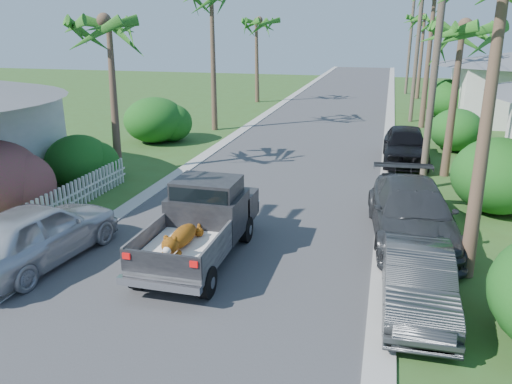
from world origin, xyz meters
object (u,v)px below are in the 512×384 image
(utility_pole_b, at_px, (435,66))
(utility_pole_c, at_px, (417,49))
(parked_car_rf, at_px, (406,145))
(parked_car_rm, at_px, (412,213))
(palm_r_d, at_px, (425,17))
(utility_pole_d, at_px, (410,43))
(parked_car_rn, at_px, (417,281))
(palm_r_b, at_px, (463,27))
(parked_car_ln, at_px, (36,234))
(palm_l_d, at_px, (257,21))
(pickup_truck, at_px, (204,219))
(palm_l_b, at_px, (107,21))

(utility_pole_b, bearing_deg, utility_pole_c, 90.00)
(parked_car_rf, bearing_deg, utility_pole_b, -82.22)
(parked_car_rf, relative_size, utility_pole_b, 0.54)
(parked_car_rf, distance_m, utility_pole_b, 5.41)
(parked_car_rm, height_order, palm_r_d, palm_r_d)
(utility_pole_d, bearing_deg, parked_car_rm, -90.98)
(parked_car_rn, distance_m, palm_r_d, 36.68)
(parked_car_rm, height_order, palm_r_b, palm_r_b)
(palm_r_d, height_order, utility_pole_b, utility_pole_b)
(parked_car_ln, distance_m, palm_l_d, 30.88)
(utility_pole_b, bearing_deg, pickup_truck, -128.59)
(parked_car_rf, distance_m, palm_l_d, 21.42)
(pickup_truck, distance_m, palm_l_d, 29.74)
(parked_car_rf, bearing_deg, utility_pole_c, 85.80)
(parked_car_rf, distance_m, palm_l_b, 13.81)
(parked_car_rn, height_order, parked_car_rf, parked_car_rf)
(parked_car_rm, bearing_deg, utility_pole_c, 82.53)
(parked_car_rf, distance_m, parked_car_ln, 16.20)
(parked_car_rn, height_order, palm_r_d, palm_r_d)
(parked_car_rn, xyz_separation_m, utility_pole_d, (0.60, 39.15, 3.92))
(parked_car_rm, bearing_deg, utility_pole_b, 77.65)
(palm_r_b, height_order, palm_r_d, palm_r_d)
(parked_car_rn, distance_m, parked_car_rm, 3.95)
(pickup_truck, height_order, parked_car_rn, pickup_truck)
(parked_car_rn, bearing_deg, palm_r_b, 80.48)
(palm_l_d, height_order, utility_pole_b, utility_pole_b)
(parked_car_rn, relative_size, palm_l_b, 0.55)
(palm_l_d, relative_size, utility_pole_b, 0.86)
(palm_r_d, bearing_deg, utility_pole_b, -91.91)
(parked_car_ln, xyz_separation_m, palm_l_d, (-2.01, 30.30, 5.61))
(palm_l_d, relative_size, utility_pole_c, 0.86)
(palm_l_d, bearing_deg, parked_car_rn, -69.12)
(pickup_truck, relative_size, palm_l_b, 0.69)
(parked_car_rn, bearing_deg, parked_car_rf, 88.64)
(parked_car_rn, bearing_deg, palm_r_d, 86.27)
(utility_pole_c, bearing_deg, parked_car_rm, -91.70)
(utility_pole_d, bearing_deg, utility_pole_c, -90.00)
(pickup_truck, height_order, palm_r_d, palm_r_d)
(parked_car_rn, bearing_deg, utility_pole_d, 87.76)
(palm_r_b, bearing_deg, utility_pole_c, 94.40)
(palm_l_b, height_order, palm_r_d, palm_r_d)
(palm_r_d, bearing_deg, parked_car_rm, -92.67)
(palm_l_b, distance_m, utility_pole_d, 33.42)
(utility_pole_b, relative_size, utility_pole_c, 1.00)
(utility_pole_b, xyz_separation_m, utility_pole_d, (0.00, 30.00, 0.00))
(utility_pole_c, xyz_separation_m, utility_pole_d, (0.00, 15.00, 0.00))
(pickup_truck, relative_size, parked_car_ln, 1.05)
(utility_pole_d, bearing_deg, palm_l_b, -111.80)
(palm_l_d, bearing_deg, parked_car_rm, -66.30)
(palm_l_b, xyz_separation_m, palm_r_d, (13.30, 28.00, 0.59))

